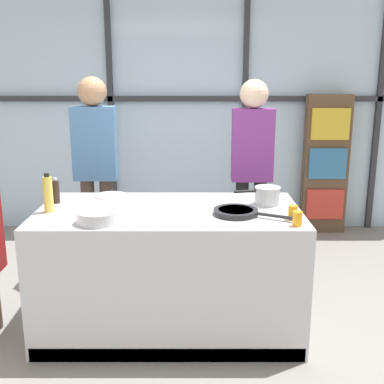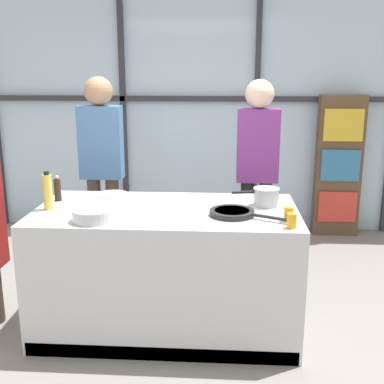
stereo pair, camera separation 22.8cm
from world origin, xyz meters
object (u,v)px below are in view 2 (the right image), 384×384
(juice_glass_near, at_px, (292,221))
(oil_bottle, at_px, (48,192))
(mixing_bowl, at_px, (93,215))
(frying_pan, at_px, (233,213))
(spectator_center_left, at_px, (257,162))
(saucepan, at_px, (266,196))
(pepper_grinder, at_px, (58,189))
(juice_glass_far, at_px, (289,214))
(spectator_far_left, at_px, (102,160))
(white_plate, at_px, (112,194))

(juice_glass_near, bearing_deg, oil_bottle, 169.38)
(mixing_bowl, bearing_deg, frying_pan, 11.18)
(spectator_center_left, distance_m, saucepan, 0.86)
(frying_pan, relative_size, pepper_grinder, 2.63)
(juice_glass_near, xyz_separation_m, juice_glass_far, (0.00, 0.14, 0.00))
(frying_pan, distance_m, juice_glass_far, 0.37)
(saucepan, bearing_deg, juice_glass_far, -71.69)
(juice_glass_near, bearing_deg, spectator_far_left, 138.56)
(saucepan, xyz_separation_m, white_plate, (-1.17, 0.23, -0.06))
(spectator_center_left, xyz_separation_m, juice_glass_near, (0.13, -1.35, -0.11))
(oil_bottle, distance_m, juice_glass_near, 1.68)
(juice_glass_far, bearing_deg, pepper_grinder, 166.60)
(spectator_far_left, relative_size, juice_glass_near, 19.17)
(spectator_far_left, relative_size, juice_glass_far, 19.17)
(spectator_center_left, distance_m, oil_bottle, 1.84)
(pepper_grinder, xyz_separation_m, juice_glass_near, (1.66, -0.54, -0.04))
(spectator_far_left, xyz_separation_m, pepper_grinder, (-0.14, -0.81, -0.07))
(spectator_center_left, height_order, oil_bottle, spectator_center_left)
(spectator_center_left, xyz_separation_m, oil_bottle, (-1.53, -1.04, -0.03))
(white_plate, bearing_deg, mixing_bowl, -87.96)
(pepper_grinder, bearing_deg, oil_bottle, -87.47)
(frying_pan, relative_size, oil_bottle, 1.88)
(spectator_far_left, xyz_separation_m, frying_pan, (1.17, -1.10, -0.14))
(frying_pan, height_order, mixing_bowl, mixing_bowl)
(spectator_far_left, height_order, saucepan, spectator_far_left)
(pepper_grinder, relative_size, juice_glass_near, 2.06)
(saucepan, height_order, juice_glass_near, saucepan)
(frying_pan, distance_m, saucepan, 0.35)
(spectator_far_left, bearing_deg, spectator_center_left, -180.00)
(frying_pan, distance_m, mixing_bowl, 0.93)
(saucepan, bearing_deg, frying_pan, -133.51)
(oil_bottle, relative_size, juice_glass_near, 2.89)
(juice_glass_near, bearing_deg, frying_pan, 145.84)
(pepper_grinder, bearing_deg, spectator_center_left, 27.84)
(saucepan, bearing_deg, juice_glass_near, -76.65)
(mixing_bowl, distance_m, juice_glass_near, 1.27)
(white_plate, relative_size, pepper_grinder, 1.25)
(mixing_bowl, bearing_deg, saucepan, 20.62)
(saucepan, bearing_deg, pepper_grinder, 178.51)
(saucepan, distance_m, juice_glass_far, 0.37)
(spectator_center_left, distance_m, mixing_bowl, 1.72)
(saucepan, bearing_deg, oil_bottle, -173.08)
(pepper_grinder, distance_m, juice_glass_far, 1.71)
(white_plate, distance_m, pepper_grinder, 0.42)
(juice_glass_near, bearing_deg, juice_glass_far, 90.00)
(saucepan, relative_size, oil_bottle, 1.26)
(spectator_center_left, distance_m, pepper_grinder, 1.74)
(frying_pan, height_order, pepper_grinder, pepper_grinder)
(juice_glass_far, bearing_deg, frying_pan, 163.99)
(saucepan, distance_m, mixing_bowl, 1.23)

